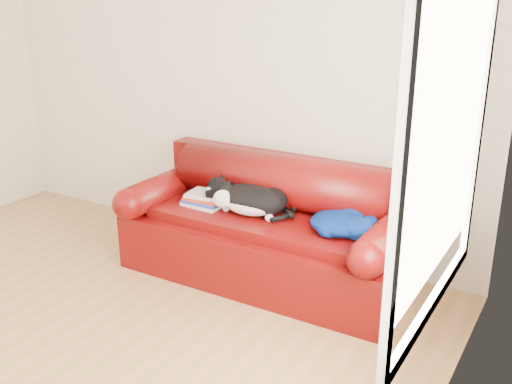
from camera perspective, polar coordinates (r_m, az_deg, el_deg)
ground at (r=4.01m, az=-19.86°, el=-13.47°), size 4.50×4.50×0.00m
room_shell at (r=3.35m, az=-21.51°, el=10.71°), size 4.52×4.02×2.61m
sofa_base at (r=4.46m, az=0.95°, el=-5.24°), size 2.10×0.90×0.50m
sofa_back at (r=4.55m, az=2.48°, el=-0.65°), size 2.10×1.01×0.88m
book_stack at (r=4.53m, az=-4.80°, el=-0.67°), size 0.31×0.25×0.10m
cat at (r=4.33m, az=-0.58°, el=-0.82°), size 0.75×0.45×0.27m
blanket at (r=4.07m, az=8.28°, el=-2.89°), size 0.51×0.41×0.16m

